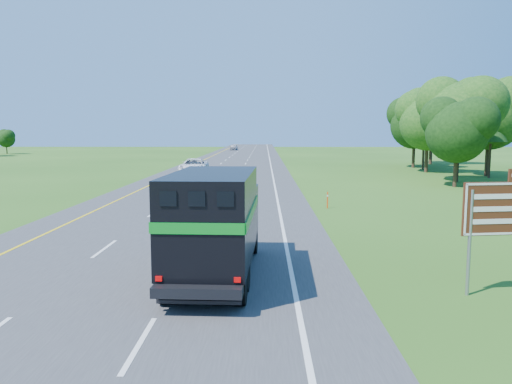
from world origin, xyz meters
TOP-DOWN VIEW (x-y plane):
  - road at (0.00, 50.00)m, footprint 15.00×260.00m
  - lane_markings at (0.00, 50.00)m, footprint 11.15×260.00m
  - horse_truck at (3.02, 7.26)m, footprint 2.69×7.85m
  - white_suv at (-3.17, 46.20)m, footprint 3.06×6.34m
  - far_car at (-3.30, 120.09)m, footprint 2.04×4.50m
  - exit_sign at (11.34, 5.70)m, footprint 2.15×0.37m
  - delineator at (8.50, 22.06)m, footprint 0.08×0.05m

SIDE VIEW (x-z plane):
  - road at x=0.00m, z-range 0.00..0.04m
  - lane_markings at x=0.00m, z-range 0.04..0.05m
  - delineator at x=8.50m, z-range 0.04..1.06m
  - far_car at x=-3.30m, z-range 0.04..1.54m
  - white_suv at x=-3.17m, z-range 0.04..1.78m
  - horse_truck at x=3.02m, z-range 0.16..3.60m
  - exit_sign at x=11.34m, z-range 0.55..4.21m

